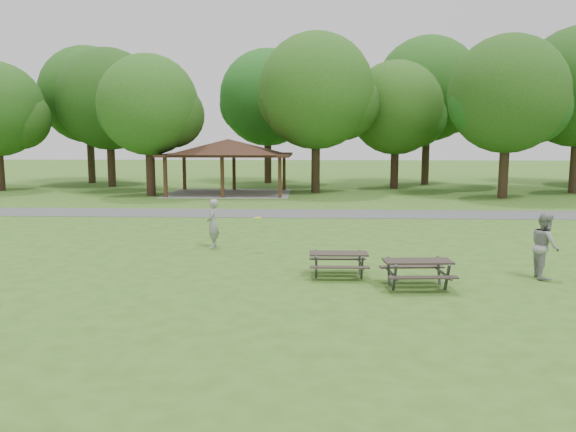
# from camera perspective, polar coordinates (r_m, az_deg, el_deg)

# --- Properties ---
(ground) EXTENTS (160.00, 160.00, 0.00)m
(ground) POSITION_cam_1_polar(r_m,az_deg,el_deg) (15.09, -4.51, -7.01)
(ground) COLOR #39651D
(ground) RESTS_ON ground
(asphalt_path) EXTENTS (120.00, 3.20, 0.02)m
(asphalt_path) POSITION_cam_1_polar(r_m,az_deg,el_deg) (28.78, -1.10, 0.27)
(asphalt_path) COLOR #4C4C4E
(asphalt_path) RESTS_ON ground
(pavilion) EXTENTS (8.60, 7.01, 3.76)m
(pavilion) POSITION_cam_1_polar(r_m,az_deg,el_deg) (38.90, -6.10, 6.77)
(pavilion) COLOR #3B2315
(pavilion) RESTS_ON ground
(tree_row_c) EXTENTS (8.19, 7.80, 10.67)m
(tree_row_c) POSITION_cam_1_polar(r_m,az_deg,el_deg) (46.31, -17.63, 10.95)
(tree_row_c) COLOR black
(tree_row_c) RESTS_ON ground
(tree_row_d) EXTENTS (6.93, 6.60, 9.27)m
(tree_row_d) POSITION_cam_1_polar(r_m,az_deg,el_deg) (38.55, -13.86, 10.60)
(tree_row_d) COLOR black
(tree_row_d) RESTS_ON ground
(tree_row_e) EXTENTS (8.40, 8.00, 11.02)m
(tree_row_e) POSITION_cam_1_polar(r_m,az_deg,el_deg) (39.59, 3.02, 12.21)
(tree_row_e) COLOR black
(tree_row_e) RESTS_ON ground
(tree_row_f) EXTENTS (7.35, 7.00, 9.55)m
(tree_row_f) POSITION_cam_1_polar(r_m,az_deg,el_deg) (43.48, 11.02, 10.46)
(tree_row_f) COLOR black
(tree_row_f) RESTS_ON ground
(tree_row_g) EXTENTS (7.77, 7.40, 10.25)m
(tree_row_g) POSITION_cam_1_polar(r_m,az_deg,el_deg) (38.56, 21.52, 11.11)
(tree_row_g) COLOR black
(tree_row_g) RESTS_ON ground
(tree_deep_a) EXTENTS (8.40, 8.00, 11.38)m
(tree_deep_a) POSITION_cam_1_polar(r_m,az_deg,el_deg) (50.68, -19.52, 11.26)
(tree_deep_a) COLOR #312015
(tree_deep_a) RESTS_ON ground
(tree_deep_b) EXTENTS (8.40, 8.00, 11.13)m
(tree_deep_b) POSITION_cam_1_polar(r_m,az_deg,el_deg) (47.72, -1.96, 11.64)
(tree_deep_b) COLOR #311E16
(tree_deep_b) RESTS_ON ground
(tree_deep_c) EXTENTS (8.82, 8.40, 11.90)m
(tree_deep_c) POSITION_cam_1_polar(r_m,az_deg,el_deg) (47.53, 14.13, 12.09)
(tree_deep_c) COLOR #312015
(tree_deep_c) RESTS_ON ground
(picnic_table_middle) EXTENTS (1.66, 1.35, 0.71)m
(picnic_table_middle) POSITION_cam_1_polar(r_m,az_deg,el_deg) (15.88, 5.15, -4.31)
(picnic_table_middle) COLOR #2D2620
(picnic_table_middle) RESTS_ON ground
(picnic_table_far) EXTENTS (1.85, 1.53, 0.76)m
(picnic_table_far) POSITION_cam_1_polar(r_m,az_deg,el_deg) (15.04, 13.02, -5.05)
(picnic_table_far) COLOR #2C2420
(picnic_table_far) RESTS_ON ground
(frisbee_in_flight) EXTENTS (0.35, 0.35, 0.02)m
(frisbee_in_flight) POSITION_cam_1_polar(r_m,az_deg,el_deg) (19.16, -3.10, -0.17)
(frisbee_in_flight) COLOR yellow
(frisbee_in_flight) RESTS_ON ground
(frisbee_thrower) EXTENTS (0.42, 0.63, 1.73)m
(frisbee_thrower) POSITION_cam_1_polar(r_m,az_deg,el_deg) (20.08, -7.65, -0.76)
(frisbee_thrower) COLOR gray
(frisbee_thrower) RESTS_ON ground
(frisbee_catcher) EXTENTS (0.76, 0.95, 1.84)m
(frisbee_catcher) POSITION_cam_1_polar(r_m,az_deg,el_deg) (17.14, 24.64, -2.76)
(frisbee_catcher) COLOR gray
(frisbee_catcher) RESTS_ON ground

